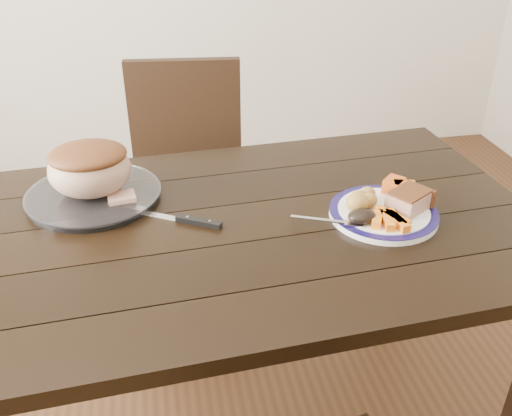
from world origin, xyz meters
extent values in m
cube|color=black|center=(0.00, 0.00, 0.73)|extent=(1.65, 1.00, 0.04)
cube|color=black|center=(0.70, 0.41, 0.35)|extent=(0.07, 0.07, 0.71)
cube|color=black|center=(-0.05, 0.65, 0.45)|extent=(0.46, 0.46, 0.04)
cube|color=black|center=(-0.03, 0.85, 0.70)|extent=(0.42, 0.08, 0.46)
cube|color=black|center=(0.15, 0.81, 0.21)|extent=(0.04, 0.04, 0.43)
cube|color=black|center=(0.11, 0.45, 0.21)|extent=(0.04, 0.04, 0.43)
cube|color=black|center=(-0.21, 0.85, 0.21)|extent=(0.04, 0.04, 0.43)
cube|color=black|center=(-0.25, 0.49, 0.21)|extent=(0.04, 0.04, 0.43)
cylinder|color=white|center=(0.41, -0.04, 0.76)|extent=(0.28, 0.28, 0.02)
torus|color=#120D42|center=(0.41, -0.04, 0.77)|extent=(0.28, 0.28, 0.02)
cylinder|color=white|center=(-0.32, 0.19, 0.76)|extent=(0.35, 0.35, 0.02)
cube|color=tan|center=(0.47, -0.04, 0.79)|extent=(0.13, 0.12, 0.04)
ellipsoid|color=gold|center=(0.34, -0.03, 0.79)|extent=(0.06, 0.05, 0.05)
ellipsoid|color=gold|center=(0.38, 0.02, 0.79)|extent=(0.04, 0.04, 0.04)
ellipsoid|color=gold|center=(0.37, -0.02, 0.79)|extent=(0.05, 0.04, 0.04)
ellipsoid|color=gold|center=(0.35, 0.00, 0.79)|extent=(0.05, 0.04, 0.04)
cube|color=orange|center=(0.41, -0.12, 0.78)|extent=(0.03, 0.07, 0.02)
cube|color=orange|center=(0.39, -0.11, 0.78)|extent=(0.03, 0.07, 0.02)
cube|color=orange|center=(0.37, -0.09, 0.78)|extent=(0.05, 0.07, 0.02)
cube|color=orange|center=(0.40, -0.08, 0.78)|extent=(0.05, 0.07, 0.02)
cube|color=orange|center=(0.41, -0.10, 0.78)|extent=(0.02, 0.07, 0.02)
cube|color=orange|center=(0.41, -0.11, 0.78)|extent=(0.05, 0.07, 0.02)
cube|color=orange|center=(0.48, 0.02, 0.79)|extent=(0.07, 0.06, 0.04)
cube|color=orange|center=(0.47, 0.05, 0.79)|extent=(0.07, 0.07, 0.04)
ellipsoid|color=black|center=(0.33, -0.08, 0.79)|extent=(0.07, 0.05, 0.03)
cube|color=silver|center=(0.23, -0.06, 0.77)|extent=(0.13, 0.06, 0.00)
cube|color=silver|center=(0.31, -0.09, 0.77)|extent=(0.05, 0.04, 0.00)
ellipsoid|color=tan|center=(-0.32, 0.19, 0.84)|extent=(0.21, 0.19, 0.14)
cube|color=tan|center=(-0.25, 0.14, 0.78)|extent=(0.08, 0.06, 0.02)
cube|color=silver|center=(-0.20, 0.09, 0.75)|extent=(0.18, 0.12, 0.00)
cube|color=black|center=(-0.06, 0.01, 0.76)|extent=(0.11, 0.08, 0.01)
camera|label=1|loc=(-0.14, -1.20, 1.50)|focal=40.00mm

